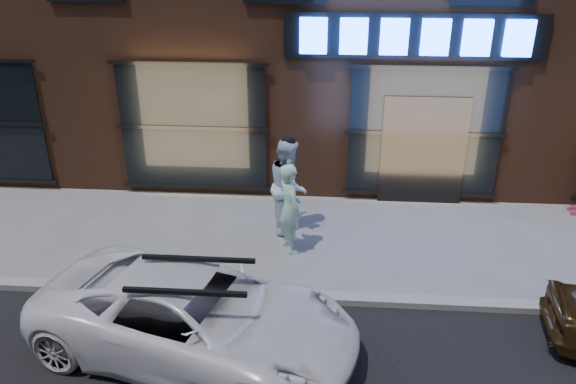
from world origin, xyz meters
name	(u,v)px	position (x,y,z in m)	size (l,w,h in m)	color
ground	(450,307)	(0.00, 0.00, 0.00)	(90.00, 90.00, 0.00)	slate
curb	(451,304)	(0.00, 0.00, 0.06)	(60.00, 0.25, 0.12)	gray
man_bowtie	(290,208)	(-2.70, 1.61, 0.87)	(0.64, 0.42, 1.74)	#9DCFB0
man_cap	(289,185)	(-2.79, 2.46, 0.95)	(0.93, 0.72, 1.91)	white
white_suv	(195,316)	(-3.80, -1.38, 0.63)	(2.10, 4.56, 1.27)	white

